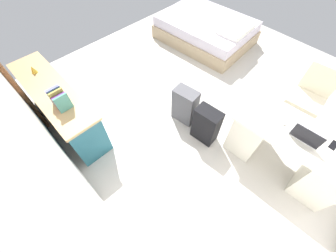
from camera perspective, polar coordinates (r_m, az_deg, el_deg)
The scene contains 13 objects.
ground_plane at distance 3.66m, azimuth 10.69°, elevation 5.57°, with size 5.91×5.91×0.00m, color beige.
wall_back at distance 1.80m, azimuth -31.96°, elevation -3.72°, with size 4.91×0.10×2.84m, color white.
desk at distance 3.08m, azimuth 29.84°, elevation -5.48°, with size 1.47×0.74×0.73m.
office_chair at distance 3.74m, azimuth 33.68°, elevation 6.07°, with size 0.52×0.52×0.94m.
credenza at distance 3.47m, azimuth -27.31°, elevation 4.71°, with size 1.80×0.48×0.76m.
bed at distance 5.01m, azimuth 10.43°, elevation 24.54°, with size 2.00×1.54×0.58m.
suitcase_black at distance 3.02m, azimuth 10.44°, elevation 0.23°, with size 0.36×0.22×0.60m, color black.
suitcase_spare_grey at distance 3.21m, azimuth 4.71°, elevation 5.62°, with size 0.36×0.22×0.61m, color #4C4C51.
laptop at distance 2.77m, azimuth 33.72°, elevation -2.27°, with size 0.32×0.24×0.21m.
computer_mouse at distance 2.81m, azimuth 29.31°, elevation 0.84°, with size 0.06×0.10×0.03m, color white.
cell_phone_near_laptop at distance 2.94m, azimuth 38.69°, elevation -4.10°, with size 0.07×0.14×0.01m, color black.
book_row at distance 2.85m, azimuth -27.65°, elevation 6.61°, with size 0.23×0.17×0.24m.
figurine_small at distance 3.55m, azimuth -33.14°, elevation 12.89°, with size 0.08×0.08×0.11m, color gold.
Camera 1 is at (-1.22, 2.10, 2.74)m, focal length 22.16 mm.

